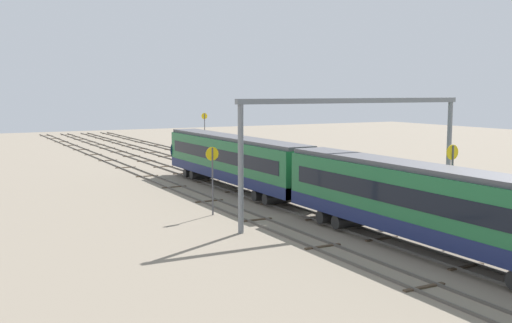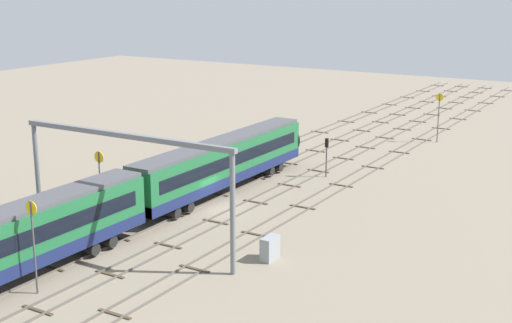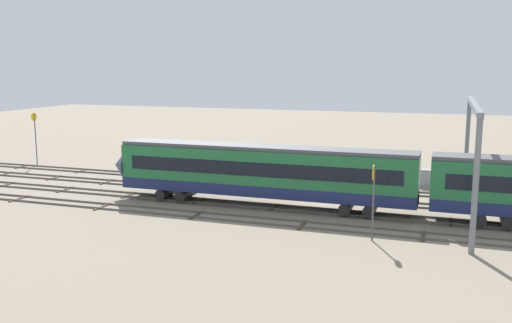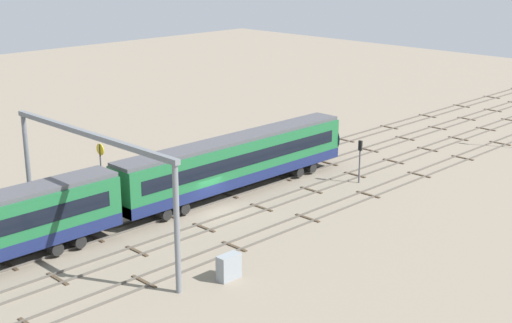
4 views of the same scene
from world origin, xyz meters
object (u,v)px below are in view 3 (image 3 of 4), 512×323
Objects in this scene: overhead_gantry at (472,131)px; relay_cabinet at (425,178)px; speed_sign_near_foreground at (35,132)px; signal_light_trackside_departure at (186,158)px; speed_sign_mid_trackside at (373,191)px.

overhead_gantry reaches higher than relay_cabinet.
speed_sign_near_foreground is 21.68m from signal_light_trackside_departure.
overhead_gantry is at bearing -126.13° from speed_sign_mid_trackside.
overhead_gantry is 3.14× the size of speed_sign_near_foreground.
overhead_gantry reaches higher than speed_sign_near_foreground.
speed_sign_mid_trackside is 22.53m from signal_light_trackside_departure.
speed_sign_near_foreground is 42.95m from relay_cabinet.
speed_sign_mid_trackside reaches higher than relay_cabinet.
relay_cabinet is (-2.60, -18.06, -2.48)m from speed_sign_mid_trackside.
overhead_gantry reaches higher than speed_sign_mid_trackside.
overhead_gantry is 11.11× the size of relay_cabinet.
speed_sign_mid_trackside is at bearing 147.89° from signal_light_trackside_departure.
speed_sign_mid_trackside is (-40.22, 16.57, -0.46)m from speed_sign_near_foreground.
speed_sign_near_foreground is 1.18× the size of speed_sign_mid_trackside.
overhead_gantry is 25.67m from signal_light_trackside_departure.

